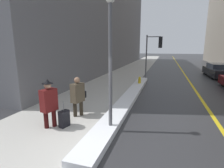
{
  "coord_description": "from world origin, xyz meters",
  "views": [
    {
      "loc": [
        2.01,
        -3.86,
        2.78
      ],
      "look_at": [
        -0.4,
        4.0,
        1.05
      ],
      "focal_mm": 28.0,
      "sensor_mm": 36.0,
      "label": 1
    }
  ],
  "objects": [
    {
      "name": "ground_plane",
      "position": [
        0.0,
        0.0,
        0.0
      ],
      "size": [
        160.0,
        160.0,
        0.0
      ],
      "primitive_type": "plane",
      "color": "#2D2D30"
    },
    {
      "name": "sidewalk_slab",
      "position": [
        -2.0,
        15.0,
        0.01
      ],
      "size": [
        4.0,
        80.0,
        0.01
      ],
      "color": "#B2AFA8",
      "rests_on": "ground"
    },
    {
      "name": "traffic_light_near",
      "position": [
        1.08,
        11.35,
        2.74
      ],
      "size": [
        1.31,
        0.32,
        3.79
      ],
      "rotation": [
        0.0,
        0.0,
        0.01
      ],
      "color": "#515156",
      "rests_on": "ground"
    },
    {
      "name": "parked_car_black",
      "position": [
        6.89,
        14.95,
        0.61
      ],
      "size": [
        2.03,
        4.58,
        1.28
      ],
      "rotation": [
        0.0,
        0.0,
        1.61
      ],
      "color": "black",
      "rests_on": "ground"
    },
    {
      "name": "lamp_post",
      "position": [
        0.36,
        1.35,
        2.62
      ],
      "size": [
        0.28,
        0.28,
        4.32
      ],
      "color": "#515156",
      "rests_on": "ground"
    },
    {
      "name": "building_facade_left",
      "position": [
        -7.0,
        20.0,
        8.06
      ],
      "size": [
        6.0,
        36.0,
        16.11
      ],
      "color": "slate",
      "rests_on": "ground"
    },
    {
      "name": "snow_bank_curb",
      "position": [
        0.23,
        5.19,
        0.11
      ],
      "size": [
        0.76,
        11.96,
        0.22
      ],
      "color": "white",
      "rests_on": "ground"
    },
    {
      "name": "pedestrian_in_fedora",
      "position": [
        -1.76,
        1.0,
        0.95
      ],
      "size": [
        0.45,
        0.6,
        1.74
      ],
      "rotation": [
        0.0,
        0.0,
        -1.85
      ],
      "color": "#340C0C",
      "rests_on": "ground"
    },
    {
      "name": "road_centre_stripe",
      "position": [
        4.0,
        15.0,
        0.0
      ],
      "size": [
        0.16,
        80.0,
        0.0
      ],
      "color": "gold",
      "rests_on": "ground"
    },
    {
      "name": "fire_hydrant",
      "position": [
        0.27,
        8.64,
        0.35
      ],
      "size": [
        0.2,
        0.2,
        0.7
      ],
      "color": "gold",
      "rests_on": "ground"
    },
    {
      "name": "pedestrian_in_glasses",
      "position": [
        -1.3,
        2.24,
        0.9
      ],
      "size": [
        0.44,
        0.76,
        1.63
      ],
      "rotation": [
        0.0,
        0.0,
        -1.85
      ],
      "color": "#2A241B",
      "rests_on": "ground"
    },
    {
      "name": "rolling_suitcase",
      "position": [
        -1.31,
        1.18,
        0.3
      ],
      "size": [
        0.31,
        0.41,
        0.95
      ],
      "rotation": [
        0.0,
        0.0,
        -1.85
      ],
      "color": "black",
      "rests_on": "ground"
    }
  ]
}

